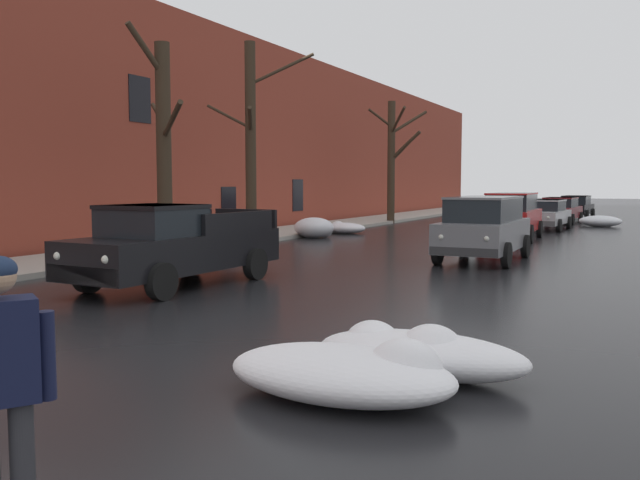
# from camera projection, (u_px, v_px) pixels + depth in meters

# --- Properties ---
(left_sidewalk_slab) EXTENTS (3.26, 80.00, 0.14)m
(left_sidewalk_slab) POSITION_uv_depth(u_px,v_px,m) (253.00, 236.00, 27.01)
(left_sidewalk_slab) COLOR #A8A399
(left_sidewalk_slab) RESTS_ON ground
(brick_townhouse_facade) EXTENTS (0.63, 80.00, 8.70)m
(brick_townhouse_facade) POSITION_uv_depth(u_px,v_px,m) (208.00, 130.00, 27.58)
(brick_townhouse_facade) COLOR brown
(brick_townhouse_facade) RESTS_ON ground
(snow_bank_along_left_kerb) EXTENTS (2.46, 0.99, 0.63)m
(snow_bank_along_left_kerb) POSITION_uv_depth(u_px,v_px,m) (416.00, 353.00, 7.64)
(snow_bank_along_left_kerb) COLOR white
(snow_bank_along_left_kerb) RESTS_ON ground
(snow_bank_mid_block_left) EXTENTS (1.64, 1.48, 0.82)m
(snow_bank_mid_block_left) POSITION_uv_depth(u_px,v_px,m) (314.00, 228.00, 27.09)
(snow_bank_mid_block_left) COLOR white
(snow_bank_mid_block_left) RESTS_ON ground
(snow_bank_near_corner_right) EXTENTS (2.05, 1.30, 0.57)m
(snow_bank_near_corner_right) POSITION_uv_depth(u_px,v_px,m) (600.00, 221.00, 34.08)
(snow_bank_near_corner_right) COLOR white
(snow_bank_near_corner_right) RESTS_ON ground
(snow_bank_along_right_kerb) EXTENTS (1.87, 1.24, 0.54)m
(snow_bank_along_right_kerb) POSITION_uv_depth(u_px,v_px,m) (344.00, 228.00, 29.45)
(snow_bank_along_right_kerb) COLOR white
(snow_bank_along_right_kerb) RESTS_ON ground
(snow_bank_far_right_pile) EXTENTS (2.43, 1.43, 0.65)m
(snow_bank_far_right_pile) POSITION_uv_depth(u_px,v_px,m) (350.00, 373.00, 6.84)
(snow_bank_far_right_pile) COLOR white
(snow_bank_far_right_pile) RESTS_ON ground
(bare_tree_second_along_sidewalk) EXTENTS (2.67, 2.15, 6.64)m
(bare_tree_second_along_sidewalk) POSITION_uv_depth(u_px,v_px,m) (163.00, 146.00, 19.63)
(bare_tree_second_along_sidewalk) COLOR #382B1E
(bare_tree_second_along_sidewalk) RESTS_ON ground
(bare_tree_mid_block) EXTENTS (3.45, 2.26, 7.15)m
(bare_tree_mid_block) POSITION_uv_depth(u_px,v_px,m) (251.00, 141.00, 23.89)
(bare_tree_mid_block) COLOR #382B1E
(bare_tree_mid_block) RESTS_ON ground
(bare_tree_far_down_block) EXTENTS (2.70, 3.32, 6.64)m
(bare_tree_far_down_block) POSITION_uv_depth(u_px,v_px,m) (393.00, 157.00, 36.77)
(bare_tree_far_down_block) COLOR #382B1E
(bare_tree_far_down_block) RESTS_ON ground
(pickup_truck_black_approaching_near_lane) EXTENTS (2.27, 5.36, 1.76)m
(pickup_truck_black_approaching_near_lane) POSITION_uv_depth(u_px,v_px,m) (173.00, 245.00, 14.28)
(pickup_truck_black_approaching_near_lane) COLOR black
(pickup_truck_black_approaching_near_lane) RESTS_ON ground
(suv_grey_parked_kerbside_close) EXTENTS (2.04, 4.58, 1.82)m
(suv_grey_parked_kerbside_close) POSITION_uv_depth(u_px,v_px,m) (484.00, 226.00, 19.00)
(suv_grey_parked_kerbside_close) COLOR slate
(suv_grey_parked_kerbside_close) RESTS_ON ground
(suv_red_parked_kerbside_mid) EXTENTS (2.08, 4.67, 1.82)m
(suv_red_parked_kerbside_mid) POSITION_uv_depth(u_px,v_px,m) (512.00, 214.00, 26.43)
(suv_red_parked_kerbside_mid) COLOR red
(suv_red_parked_kerbside_mid) RESTS_ON ground
(sedan_silver_parked_far_down_block) EXTENTS (2.19, 4.36, 1.42)m
(sedan_silver_parked_far_down_block) POSITION_uv_depth(u_px,v_px,m) (544.00, 214.00, 31.80)
(sedan_silver_parked_far_down_block) COLOR #B7B7BC
(sedan_silver_parked_far_down_block) RESTS_ON ground
(sedan_maroon_queued_behind_truck) EXTENTS (2.19, 4.39, 1.42)m
(sedan_maroon_queued_behind_truck) POSITION_uv_depth(u_px,v_px,m) (560.00, 210.00, 36.97)
(sedan_maroon_queued_behind_truck) COLOR maroon
(sedan_maroon_queued_behind_truck) RESTS_ON ground
(sedan_black_at_far_intersection) EXTENTS (2.10, 4.09, 1.42)m
(sedan_black_at_far_intersection) POSITION_uv_depth(u_px,v_px,m) (575.00, 206.00, 42.06)
(sedan_black_at_far_intersection) COLOR black
(sedan_black_at_far_intersection) RESTS_ON ground
(pedestrian_with_coffee) EXTENTS (0.45, 0.59, 1.76)m
(pedestrian_with_coffee) POSITION_uv_depth(u_px,v_px,m) (1.00, 375.00, 4.08)
(pedestrian_with_coffee) COLOR #2D2D33
(pedestrian_with_coffee) RESTS_ON ground
(fire_hydrant) EXTENTS (0.42, 0.22, 0.71)m
(fire_hydrant) POSITION_uv_depth(u_px,v_px,m) (148.00, 252.00, 18.00)
(fire_hydrant) COLOR #B21E19
(fire_hydrant) RESTS_ON ground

